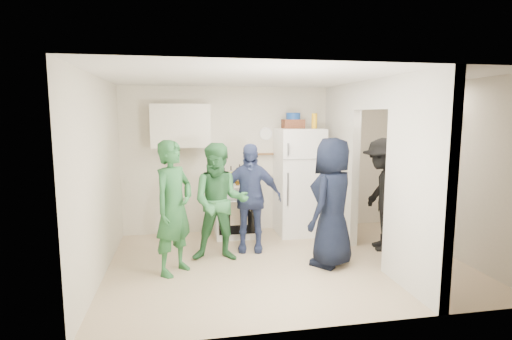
{
  "coord_description": "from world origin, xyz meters",
  "views": [
    {
      "loc": [
        -1.38,
        -5.11,
        2.03
      ],
      "look_at": [
        -0.36,
        0.4,
        1.25
      ],
      "focal_mm": 28.0,
      "sensor_mm": 36.0,
      "label": 1
    }
  ],
  "objects_px": {
    "stove": "(236,210)",
    "yellow_cup_stack_top": "(314,121)",
    "fridge": "(299,181)",
    "blue_bowl": "(293,116)",
    "person_green_center": "(220,202)",
    "wicker_basket": "(293,124)",
    "person_navy": "(332,202)",
    "person_nook": "(382,194)",
    "person_denim": "(249,198)",
    "person_green_left": "(174,208)"
  },
  "relations": [
    {
      "from": "blue_bowl",
      "to": "yellow_cup_stack_top",
      "type": "distance_m",
      "value": 0.36
    },
    {
      "from": "stove",
      "to": "yellow_cup_stack_top",
      "type": "bearing_deg",
      "value": -5.72
    },
    {
      "from": "person_navy",
      "to": "person_nook",
      "type": "distance_m",
      "value": 1.09
    },
    {
      "from": "stove",
      "to": "fridge",
      "type": "distance_m",
      "value": 1.17
    },
    {
      "from": "stove",
      "to": "yellow_cup_stack_top",
      "type": "xyz_separation_m",
      "value": [
        1.3,
        -0.13,
        1.49
      ]
    },
    {
      "from": "wicker_basket",
      "to": "person_green_left",
      "type": "distance_m",
      "value": 2.64
    },
    {
      "from": "blue_bowl",
      "to": "person_navy",
      "type": "distance_m",
      "value": 1.93
    },
    {
      "from": "stove",
      "to": "wicker_basket",
      "type": "height_order",
      "value": "wicker_basket"
    },
    {
      "from": "blue_bowl",
      "to": "person_nook",
      "type": "distance_m",
      "value": 1.92
    },
    {
      "from": "wicker_basket",
      "to": "blue_bowl",
      "type": "distance_m",
      "value": 0.13
    },
    {
      "from": "fridge",
      "to": "stove",
      "type": "bearing_deg",
      "value": 178.41
    },
    {
      "from": "blue_bowl",
      "to": "person_green_center",
      "type": "relative_size",
      "value": 0.15
    },
    {
      "from": "yellow_cup_stack_top",
      "to": "person_navy",
      "type": "bearing_deg",
      "value": -98.2
    },
    {
      "from": "wicker_basket",
      "to": "person_green_center",
      "type": "height_order",
      "value": "wicker_basket"
    },
    {
      "from": "person_denim",
      "to": "wicker_basket",
      "type": "bearing_deg",
      "value": 52.83
    },
    {
      "from": "fridge",
      "to": "person_navy",
      "type": "relative_size",
      "value": 1.04
    },
    {
      "from": "fridge",
      "to": "person_denim",
      "type": "relative_size",
      "value": 1.12
    },
    {
      "from": "fridge",
      "to": "blue_bowl",
      "type": "height_order",
      "value": "blue_bowl"
    },
    {
      "from": "person_nook",
      "to": "person_denim",
      "type": "bearing_deg",
      "value": -86.81
    },
    {
      "from": "fridge",
      "to": "person_green_center",
      "type": "distance_m",
      "value": 1.78
    },
    {
      "from": "blue_bowl",
      "to": "wicker_basket",
      "type": "bearing_deg",
      "value": 0.0
    },
    {
      "from": "stove",
      "to": "fridge",
      "type": "xyz_separation_m",
      "value": [
        1.08,
        -0.03,
        0.46
      ]
    },
    {
      "from": "yellow_cup_stack_top",
      "to": "person_green_center",
      "type": "relative_size",
      "value": 0.15
    },
    {
      "from": "stove",
      "to": "wicker_basket",
      "type": "relative_size",
      "value": 2.49
    },
    {
      "from": "person_denim",
      "to": "person_nook",
      "type": "bearing_deg",
      "value": 2.98
    },
    {
      "from": "person_green_left",
      "to": "person_denim",
      "type": "height_order",
      "value": "person_green_left"
    },
    {
      "from": "person_denim",
      "to": "person_navy",
      "type": "height_order",
      "value": "person_navy"
    },
    {
      "from": "wicker_basket",
      "to": "person_denim",
      "type": "distance_m",
      "value": 1.58
    },
    {
      "from": "stove",
      "to": "person_nook",
      "type": "height_order",
      "value": "person_nook"
    },
    {
      "from": "wicker_basket",
      "to": "stove",
      "type": "bearing_deg",
      "value": -178.83
    },
    {
      "from": "blue_bowl",
      "to": "person_denim",
      "type": "relative_size",
      "value": 0.15
    },
    {
      "from": "wicker_basket",
      "to": "person_green_center",
      "type": "relative_size",
      "value": 0.21
    },
    {
      "from": "yellow_cup_stack_top",
      "to": "person_nook",
      "type": "distance_m",
      "value": 1.62
    },
    {
      "from": "fridge",
      "to": "person_denim",
      "type": "distance_m",
      "value": 1.21
    },
    {
      "from": "yellow_cup_stack_top",
      "to": "person_navy",
      "type": "distance_m",
      "value": 1.77
    },
    {
      "from": "blue_bowl",
      "to": "yellow_cup_stack_top",
      "type": "bearing_deg",
      "value": -25.11
    },
    {
      "from": "blue_bowl",
      "to": "person_green_left",
      "type": "xyz_separation_m",
      "value": [
        -1.96,
        -1.45,
        -1.15
      ]
    },
    {
      "from": "yellow_cup_stack_top",
      "to": "person_green_left",
      "type": "height_order",
      "value": "yellow_cup_stack_top"
    },
    {
      "from": "person_green_center",
      "to": "person_navy",
      "type": "bearing_deg",
      "value": -9.62
    },
    {
      "from": "wicker_basket",
      "to": "person_nook",
      "type": "xyz_separation_m",
      "value": [
        1.1,
        -1.07,
        -1.03
      ]
    },
    {
      "from": "wicker_basket",
      "to": "person_navy",
      "type": "height_order",
      "value": "wicker_basket"
    },
    {
      "from": "person_denim",
      "to": "person_green_left",
      "type": "bearing_deg",
      "value": -136.31
    },
    {
      "from": "blue_bowl",
      "to": "person_navy",
      "type": "height_order",
      "value": "blue_bowl"
    },
    {
      "from": "person_green_left",
      "to": "person_denim",
      "type": "distance_m",
      "value": 1.29
    },
    {
      "from": "wicker_basket",
      "to": "yellow_cup_stack_top",
      "type": "bearing_deg",
      "value": -25.11
    },
    {
      "from": "yellow_cup_stack_top",
      "to": "stove",
      "type": "bearing_deg",
      "value": 174.28
    },
    {
      "from": "person_green_center",
      "to": "person_navy",
      "type": "height_order",
      "value": "person_navy"
    },
    {
      "from": "stove",
      "to": "person_navy",
      "type": "bearing_deg",
      "value": -54.37
    },
    {
      "from": "person_green_center",
      "to": "person_nook",
      "type": "distance_m",
      "value": 2.44
    },
    {
      "from": "person_nook",
      "to": "wicker_basket",
      "type": "bearing_deg",
      "value": -122.21
    }
  ]
}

